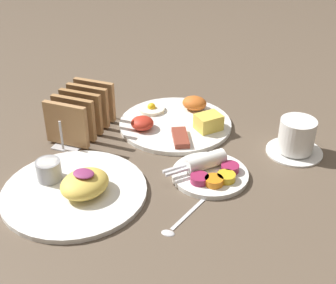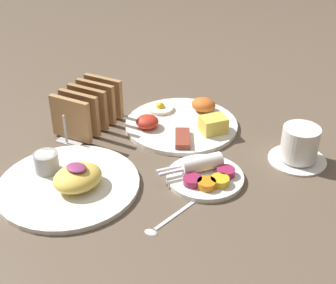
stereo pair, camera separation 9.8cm
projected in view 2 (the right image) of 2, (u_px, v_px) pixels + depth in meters
name	position (u px, v px, depth m)	size (l,w,h in m)	color
ground_plane	(139.00, 154.00, 1.00)	(3.00, 3.00, 0.00)	brown
plate_breakfast	(183.00, 122.00, 1.10)	(0.26, 0.26, 0.05)	white
plate_condiments	(205.00, 175.00, 0.91)	(0.16, 0.15, 0.04)	white
plate_foreground	(69.00, 181.00, 0.89)	(0.27, 0.27, 0.06)	white
toast_rack	(88.00, 109.00, 1.07)	(0.10, 0.18, 0.10)	#B7B7BC
coffee_cup	(299.00, 146.00, 0.96)	(0.12, 0.12, 0.08)	white
teaspoon	(164.00, 222.00, 0.81)	(0.05, 0.12, 0.01)	silver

